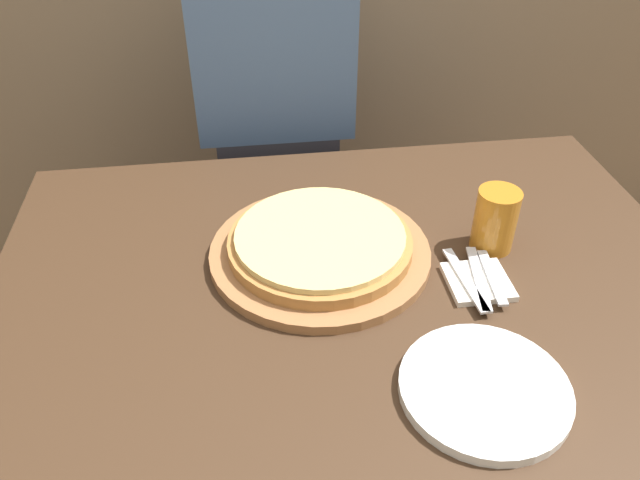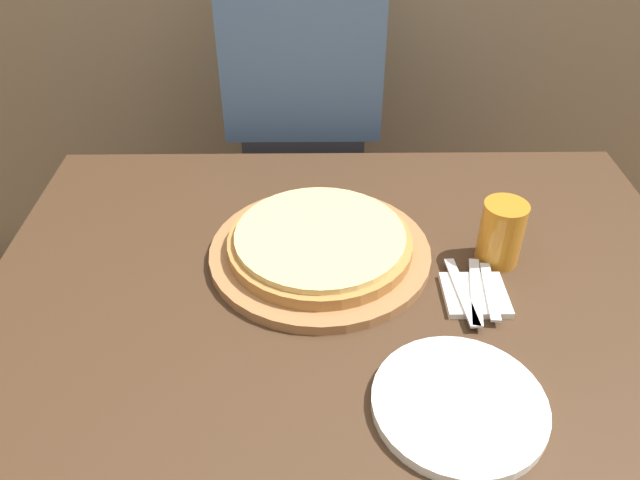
% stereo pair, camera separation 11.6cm
% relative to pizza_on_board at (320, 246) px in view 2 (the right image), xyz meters
% --- Properties ---
extents(dining_table, '(1.31, 0.93, 0.76)m').
position_rel_pizza_on_board_xyz_m(dining_table, '(0.05, -0.06, -0.40)').
color(dining_table, '#3D2819').
rests_on(dining_table, ground_plane).
extents(pizza_on_board, '(0.42, 0.42, 0.06)m').
position_rel_pizza_on_board_xyz_m(pizza_on_board, '(0.00, 0.00, 0.00)').
color(pizza_on_board, '#99663D').
rests_on(pizza_on_board, dining_table).
extents(beer_glass, '(0.08, 0.08, 0.12)m').
position_rel_pizza_on_board_xyz_m(beer_glass, '(0.33, -0.01, 0.04)').
color(beer_glass, '#B7701E').
rests_on(beer_glass, dining_table).
extents(dinner_plate, '(0.25, 0.25, 0.02)m').
position_rel_pizza_on_board_xyz_m(dinner_plate, '(0.20, -0.36, -0.02)').
color(dinner_plate, white).
rests_on(dinner_plate, dining_table).
extents(napkin_stack, '(0.11, 0.11, 0.01)m').
position_rel_pizza_on_board_xyz_m(napkin_stack, '(0.27, -0.12, -0.02)').
color(napkin_stack, white).
rests_on(napkin_stack, dining_table).
extents(fork, '(0.03, 0.18, 0.00)m').
position_rel_pizza_on_board_xyz_m(fork, '(0.25, -0.12, -0.01)').
color(fork, silver).
rests_on(fork, napkin_stack).
extents(dinner_knife, '(0.05, 0.18, 0.00)m').
position_rel_pizza_on_board_xyz_m(dinner_knife, '(0.27, -0.12, -0.01)').
color(dinner_knife, silver).
rests_on(dinner_knife, napkin_stack).
extents(spoon, '(0.03, 0.15, 0.00)m').
position_rel_pizza_on_board_xyz_m(spoon, '(0.30, -0.12, -0.01)').
color(spoon, silver).
rests_on(spoon, napkin_stack).
extents(diner_person, '(0.40, 0.20, 1.33)m').
position_rel_pizza_on_board_xyz_m(diner_person, '(-0.04, 0.60, -0.13)').
color(diner_person, '#33333D').
rests_on(diner_person, ground_plane).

